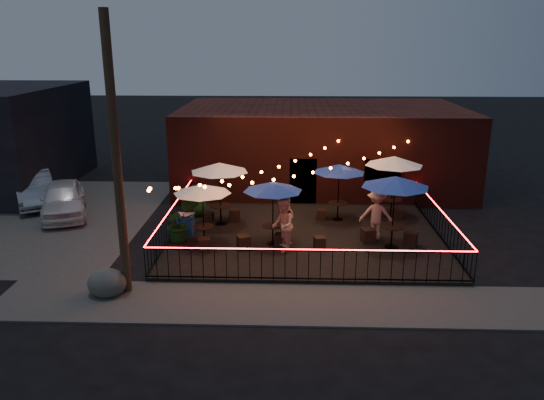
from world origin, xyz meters
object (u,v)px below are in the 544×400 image
(cafe_table_2, at_px, (273,187))
(boulder, at_px, (107,283))
(cafe_table_1, at_px, (219,168))
(utility_pole, at_px, (117,161))
(cafe_table_3, at_px, (339,169))
(cafe_table_5, at_px, (394,162))
(cooler, at_px, (186,224))
(cafe_table_0, at_px, (202,190))
(cafe_table_4, at_px, (395,183))

(cafe_table_2, distance_m, boulder, 6.40)
(cafe_table_1, height_order, cafe_table_2, cafe_table_1)
(utility_pole, xyz_separation_m, cafe_table_3, (6.78, 6.42, -1.73))
(cafe_table_5, bearing_deg, boulder, -143.35)
(cafe_table_1, xyz_separation_m, cafe_table_3, (4.70, 0.70, -0.17))
(cafe_table_5, bearing_deg, cafe_table_3, -170.05)
(utility_pole, height_order, cooler, utility_pole)
(cafe_table_2, bearing_deg, cafe_table_0, -176.69)
(cafe_table_1, bearing_deg, cafe_table_0, -97.97)
(cafe_table_4, bearing_deg, boulder, -157.39)
(cafe_table_0, relative_size, cafe_table_5, 0.87)
(utility_pole, distance_m, cooler, 5.75)
(cafe_table_2, xyz_separation_m, cooler, (-3.32, 0.89, -1.71))
(cafe_table_2, relative_size, cafe_table_3, 1.02)
(utility_pole, xyz_separation_m, cafe_table_5, (9.01, 6.81, -1.50))
(cafe_table_4, height_order, cooler, cafe_table_4)
(cafe_table_4, bearing_deg, cafe_table_3, 119.00)
(cafe_table_5, bearing_deg, utility_pole, -142.90)
(cafe_table_2, xyz_separation_m, cafe_table_4, (4.20, -0.17, 0.25))
(cafe_table_4, relative_size, boulder, 2.58)
(cafe_table_3, distance_m, cooler, 6.41)
(utility_pole, distance_m, cafe_table_4, 9.22)
(utility_pole, distance_m, boulder, 3.65)
(cafe_table_5, xyz_separation_m, cooler, (-8.11, -2.30, -1.94))
(cafe_table_5, bearing_deg, cooler, -164.20)
(cafe_table_1, xyz_separation_m, cafe_table_5, (6.94, 1.09, 0.07))
(cafe_table_1, bearing_deg, cafe_table_3, 8.42)
(cafe_table_0, distance_m, boulder, 4.74)
(cooler, bearing_deg, cafe_table_2, -10.71)
(cafe_table_2, bearing_deg, cooler, 164.94)
(cafe_table_0, height_order, cafe_table_5, cafe_table_5)
(cafe_table_5, bearing_deg, cafe_table_1, -171.09)
(cafe_table_0, height_order, cafe_table_1, cafe_table_1)
(cafe_table_0, relative_size, cafe_table_3, 0.92)
(cafe_table_3, xyz_separation_m, cafe_table_4, (1.65, -2.97, 0.26))
(cafe_table_4, height_order, boulder, cafe_table_4)
(cafe_table_1, bearing_deg, utility_pole, -109.90)
(cafe_table_5, bearing_deg, cafe_table_4, -99.92)
(cafe_table_0, bearing_deg, cafe_table_1, 82.03)
(cafe_table_2, bearing_deg, utility_pole, -139.31)
(utility_pole, relative_size, cafe_table_3, 3.27)
(cafe_table_3, height_order, cafe_table_4, cafe_table_4)
(cooler, height_order, boulder, cooler)
(cafe_table_1, height_order, boulder, cafe_table_1)
(cafe_table_0, bearing_deg, cooler, 129.68)
(cafe_table_2, xyz_separation_m, cafe_table_3, (2.56, 2.80, -0.00))
(boulder, bearing_deg, cooler, 73.61)
(boulder, bearing_deg, cafe_table_0, 58.86)
(cafe_table_1, bearing_deg, cafe_table_5, 8.91)
(cafe_table_0, height_order, cooler, cafe_table_0)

